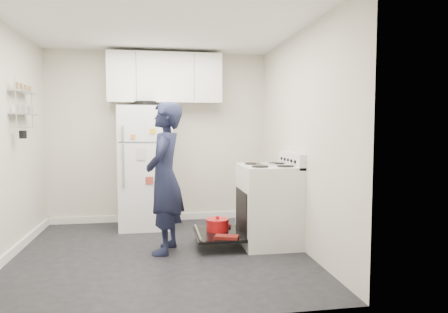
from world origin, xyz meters
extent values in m
cube|color=black|center=(0.00, 0.00, 0.00)|extent=(3.20, 3.20, 0.01)
cube|color=white|center=(0.00, 0.00, 2.50)|extent=(3.20, 3.20, 0.01)
cube|color=beige|center=(0.00, 1.60, 1.25)|extent=(3.20, 0.01, 2.50)
cube|color=beige|center=(0.00, -1.60, 1.25)|extent=(3.20, 0.01, 2.50)
cube|color=beige|center=(-1.60, 0.00, 1.25)|extent=(0.01, 3.20, 2.50)
cube|color=beige|center=(1.60, 0.00, 1.25)|extent=(0.01, 3.20, 2.50)
cube|color=white|center=(-1.59, 0.00, 0.05)|extent=(0.03, 3.20, 0.10)
cube|color=white|center=(0.00, 1.59, 0.05)|extent=(3.20, 0.03, 0.10)
cube|color=silver|center=(1.28, 0.15, 0.46)|extent=(0.65, 0.76, 0.92)
cube|color=black|center=(1.21, 0.15, 0.40)|extent=(0.53, 0.60, 0.52)
cube|color=orange|center=(1.48, 0.15, 0.40)|extent=(0.02, 0.56, 0.46)
cylinder|color=black|center=(1.26, 0.15, 0.22)|extent=(0.34, 0.34, 0.02)
cube|color=silver|center=(1.56, 0.15, 1.01)|extent=(0.08, 0.76, 0.18)
cube|color=silver|center=(1.28, 0.15, 0.94)|extent=(0.65, 0.76, 0.03)
cube|color=#B2B2B7|center=(1.23, 0.10, 0.97)|extent=(0.22, 0.03, 0.01)
cube|color=black|center=(0.68, 0.15, 0.14)|extent=(0.55, 0.70, 0.03)
cylinder|color=#B2B2B7|center=(0.43, 0.15, 0.18)|extent=(0.02, 0.66, 0.02)
cylinder|color=#B71013|center=(0.68, 0.25, 0.22)|extent=(0.27, 0.27, 0.12)
cylinder|color=#B71013|center=(0.68, 0.25, 0.30)|extent=(0.28, 0.28, 0.02)
sphere|color=#B71013|center=(0.68, 0.25, 0.32)|extent=(0.04, 0.04, 0.04)
cube|color=#9C1611|center=(0.73, -0.11, 0.18)|extent=(0.29, 0.21, 0.04)
cube|color=#9C1611|center=(0.73, 0.42, 0.18)|extent=(0.28, 0.18, 0.04)
cube|color=white|center=(-0.18, 1.25, 0.84)|extent=(0.72, 0.70, 1.69)
cube|color=#4C4C4C|center=(-0.18, 0.90, 1.21)|extent=(0.68, 0.01, 0.01)
cube|color=#B2B2B7|center=(-0.46, 0.88, 1.33)|extent=(0.03, 0.03, 0.20)
cube|color=#B2B2B7|center=(-0.46, 0.88, 0.91)|extent=(0.03, 0.03, 0.55)
cylinder|color=black|center=(-0.18, 1.25, 1.72)|extent=(0.30, 0.30, 0.07)
cube|color=silver|center=(-0.23, 0.89, 1.05)|extent=(0.12, 0.01, 0.16)
cube|color=orange|center=(-0.33, 0.89, 1.28)|extent=(0.06, 0.01, 0.06)
cube|color=#AC3E31|center=(-0.13, 0.89, 0.70)|extent=(0.10, 0.01, 0.10)
cube|color=yellow|center=(-0.08, 0.89, 1.35)|extent=(0.07, 0.01, 0.07)
cube|color=green|center=(0.00, 0.89, 0.90)|extent=(0.09, 0.01, 0.12)
cube|color=silver|center=(0.10, 1.43, 2.10)|extent=(1.60, 0.33, 0.70)
cube|color=#B2B2B7|center=(-1.52, 0.50, 1.80)|extent=(0.14, 0.60, 0.02)
cube|color=#B2B2B7|center=(-1.52, 0.50, 1.55)|extent=(0.14, 0.60, 0.02)
cylinder|color=black|center=(-1.49, 0.32, 1.32)|extent=(0.08, 0.08, 0.09)
imported|color=#181C35|center=(0.05, 0.05, 0.84)|extent=(0.54, 0.69, 1.68)
camera|label=1|loc=(-0.02, -4.40, 1.41)|focal=32.00mm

